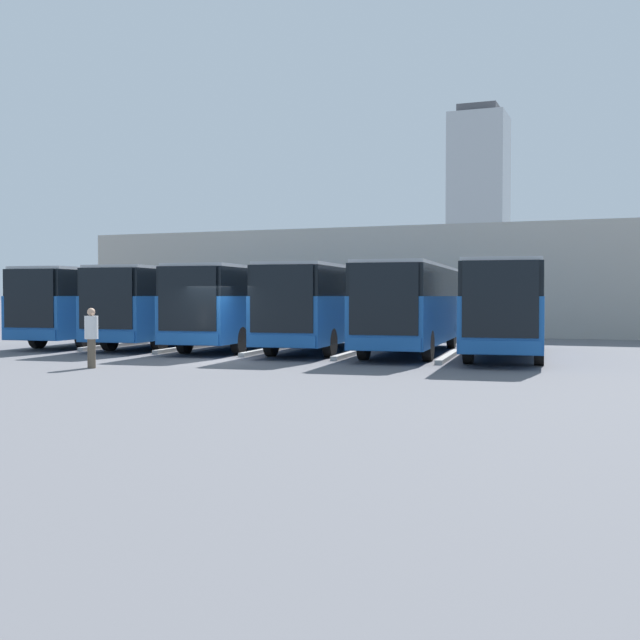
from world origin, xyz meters
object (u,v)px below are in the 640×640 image
at_px(bus_2, 326,304).
at_px(bus_3, 245,304).
at_px(bus_0, 508,305).
at_px(bus_5, 105,303).
at_px(bus_1, 412,304).
at_px(bus_4, 173,303).
at_px(pedestrian, 91,336).

bearing_deg(bus_2, bus_3, -6.56).
relative_size(bus_0, bus_5, 1.00).
height_order(bus_2, bus_5, same).
relative_size(bus_1, bus_4, 1.00).
bearing_deg(pedestrian, bus_5, 166.29).
relative_size(bus_4, pedestrian, 6.24).
bearing_deg(bus_1, bus_0, 170.02).
bearing_deg(bus_3, bus_5, -8.62).
height_order(bus_2, bus_4, same).
height_order(bus_0, bus_4, same).
xyz_separation_m(bus_1, bus_5, (14.37, -0.78, 0.00)).
height_order(bus_4, pedestrian, bus_4).
bearing_deg(bus_5, bus_3, 171.38).
xyz_separation_m(bus_3, pedestrian, (0.24, 9.73, -0.88)).
xyz_separation_m(bus_1, bus_2, (3.59, -0.33, 0.00)).
distance_m(bus_3, bus_5, 7.20).
bearing_deg(bus_4, bus_3, 169.75).
bearing_deg(bus_2, bus_4, -8.41).
bearing_deg(bus_5, bus_2, 172.07).
bearing_deg(bus_3, bus_4, -10.25).
bearing_deg(bus_3, bus_0, 170.90).
relative_size(bus_0, bus_4, 1.00).
bearing_deg(pedestrian, bus_4, 150.31).
relative_size(bus_1, bus_5, 1.00).
distance_m(bus_3, bus_4, 3.61).
distance_m(bus_2, pedestrian, 10.44).
relative_size(bus_1, bus_2, 1.00).
height_order(bus_5, pedestrian, bus_5).
xyz_separation_m(bus_2, bus_3, (3.59, -0.06, 0.00)).
distance_m(bus_4, pedestrian, 10.61).
xyz_separation_m(bus_0, bus_4, (14.37, -0.97, 0.00)).
xyz_separation_m(bus_2, pedestrian, (3.84, 9.67, -0.88)).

